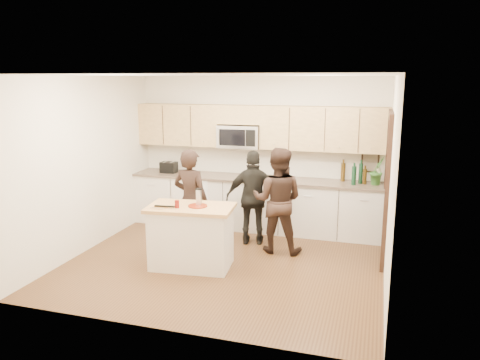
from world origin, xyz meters
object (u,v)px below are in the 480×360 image
(woman_center, at_px, (278,200))
(woman_left, at_px, (191,200))
(toaster, at_px, (169,167))
(island, at_px, (191,236))
(woman_right, at_px, (254,198))

(woman_center, bearing_deg, woman_left, 12.55)
(toaster, xyz_separation_m, woman_left, (0.98, -1.31, -0.23))
(toaster, bearing_deg, woman_center, -23.27)
(toaster, height_order, woman_left, woman_left)
(toaster, distance_m, woman_center, 2.50)
(woman_left, bearing_deg, island, 121.65)
(toaster, distance_m, woman_left, 1.65)
(woman_center, xyz_separation_m, woman_right, (-0.44, 0.24, -0.05))
(woman_left, bearing_deg, woman_center, -157.13)
(island, xyz_separation_m, woman_center, (1.04, 0.96, 0.37))
(woman_left, xyz_separation_m, woman_center, (1.31, 0.32, 0.01))
(island, xyz_separation_m, toaster, (-1.25, 1.95, 0.59))
(woman_left, bearing_deg, woman_right, -138.04)
(woman_left, relative_size, woman_center, 0.98)
(toaster, height_order, woman_center, woman_center)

